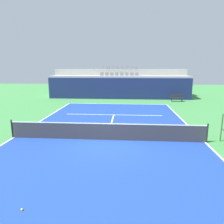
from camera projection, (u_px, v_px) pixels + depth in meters
ground_plane at (106, 140)px, 11.86m from camera, size 80.00×80.00×0.00m
court_surface at (106, 140)px, 11.86m from camera, size 11.00×24.00×0.01m
baseline_far at (117, 104)px, 23.51m from camera, size 11.00×0.10×0.00m
sideline_left at (14, 137)px, 12.26m from camera, size 0.10×24.00×0.00m
sideline_right at (205, 142)px, 11.45m from camera, size 0.10×24.00×0.00m
service_line_far at (114, 115)px, 18.09m from camera, size 8.26×0.10×0.00m
centre_service_line at (111, 125)px, 14.97m from camera, size 0.10×6.40×0.00m
back_wall at (119, 89)px, 26.89m from camera, size 18.35×0.30×2.70m
stands_tier_lower at (119, 87)px, 28.18m from camera, size 18.35×2.40×2.93m
stands_tier_upper at (120, 82)px, 30.44m from camera, size 18.35×2.40×3.76m
seating_row_lower at (119, 75)px, 27.94m from camera, size 5.12×0.44×0.44m
seating_row_upper at (120, 68)px, 30.11m from camera, size 5.12×0.44×0.44m
tennis_net at (106, 131)px, 11.75m from camera, size 11.08×0.08×1.07m
player_bench at (177, 97)px, 25.11m from camera, size 1.50×0.40×0.85m
tennis_ball_1 at (22, 210)px, 6.00m from camera, size 0.07×0.07×0.07m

